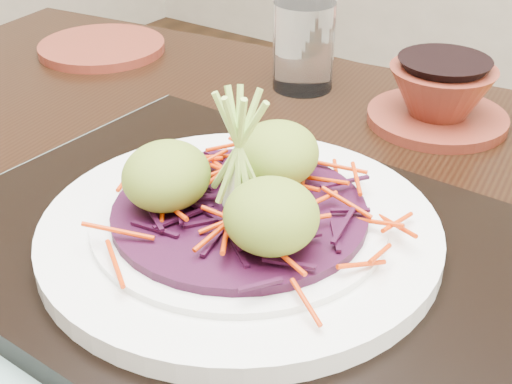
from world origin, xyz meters
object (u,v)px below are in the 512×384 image
Objects in this scene: terracotta_bowl_set at (440,99)px; dining_table at (259,305)px; terracotta_side_plate at (102,47)px; water_glass at (304,46)px; white_plate at (240,229)px; serving_tray at (240,251)px.

dining_table is at bearing -99.92° from terracotta_bowl_set.
water_glass is (0.28, 0.05, 0.04)m from terracotta_side_plate.
serving_tray is at bearing 0.00° from white_plate.
white_plate reaches higher than dining_table.
serving_tray is 0.35m from water_glass.
water_glass is (-0.15, 0.32, 0.02)m from white_plate.
terracotta_bowl_set is (0.02, 0.32, -0.01)m from white_plate.
white_plate is at bearing -93.18° from terracotta_bowl_set.
serving_tray is 4.48× the size of water_glass.
serving_tray is at bearing -32.30° from terracotta_side_plate.
terracotta_side_plate is 1.11× the size of terracotta_bowl_set.
water_glass is at bearing 115.78° from serving_tray.
terracotta_bowl_set reaches higher than dining_table.
water_glass is (-0.12, 0.26, 0.14)m from dining_table.
terracotta_bowl_set is at bearing 72.15° from dining_table.
terracotta_side_plate reaches higher than dining_table.
terracotta_side_plate is at bearing -169.65° from water_glass.
water_glass is at bearing 114.87° from white_plate.
terracotta_bowl_set is at bearing 86.82° from white_plate.
water_glass reaches higher than dining_table.
terracotta_side_plate is (-0.43, 0.27, -0.03)m from white_plate.
serving_tray is 3.02× the size of terracotta_bowl_set.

